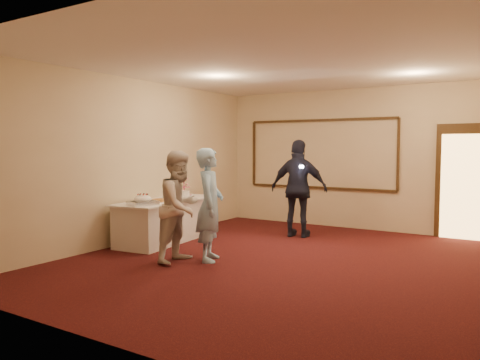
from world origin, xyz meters
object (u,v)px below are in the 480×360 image
Objects in this scene: buffet_table at (167,220)px; tart at (159,201)px; plate_stack_a at (168,195)px; man at (210,205)px; woman at (180,206)px; plate_stack_b at (185,194)px; cupcake_stand at (184,187)px; pavlova_tray at (143,200)px; guest at (299,188)px.

tart is at bearing -68.81° from buffet_table.
plate_stack_a is 1.81m from man.
tart is 0.17× the size of woman.
plate_stack_b is at bearing 23.09° from man.
buffet_table is at bearing 45.15° from woman.
buffet_table is at bearing -106.73° from plate_stack_b.
cupcake_stand is 0.53m from plate_stack_b.
tart is (-0.04, 0.45, -0.05)m from pavlova_tray.
man is at bearing -17.51° from tart.
man is at bearing -53.33° from woman.
guest is (2.16, 0.87, 0.01)m from cupcake_stand.
woman is at bearing 102.47° from man.
woman is (1.46, -1.91, -0.09)m from cupcake_stand.
woman reaches higher than pavlova_tray.
pavlova_tray is 0.33× the size of woman.
pavlova_tray is at bearing -75.81° from cupcake_stand.
woman reaches higher than plate_stack_b.
man reaches higher than tart.
plate_stack_b is 2.21m from guest.
plate_stack_b is at bearing 92.96° from pavlova_tray.
plate_stack_a reaches higher than plate_stack_b.
cupcake_stand is 2.43m from man.
buffet_table is 8.21× the size of tart.
woman is at bearing 68.24° from guest.
pavlova_tray is at bearing 62.94° from man.
cupcake_stand is 0.27× the size of man.
cupcake_stand is 1.24m from tart.
tart is at bearing 94.50° from pavlova_tray.
man is at bearing -0.21° from pavlova_tray.
buffet_table is 1.73m from woman.
tart is 1.51m from man.
buffet_table is 0.62m from plate_stack_b.
pavlova_tray is at bearing -77.56° from buffet_table.
man is at bearing -28.40° from plate_stack_a.
man is (1.47, -1.23, 0.03)m from plate_stack_b.
buffet_table is 0.58m from tart.
buffet_table is at bearing -74.00° from cupcake_stand.
pavlova_tray is at bearing -77.73° from plate_stack_a.
man is (1.59, -0.84, 0.48)m from buffet_table.
plate_stack_a is 0.11× the size of guest.
woman is at bearing -34.21° from tart.
man is (1.44, -0.45, 0.07)m from tart.
man is at bearing 74.41° from guest.
woman is at bearing -52.56° from cupcake_stand.
tart is (0.37, -1.17, -0.14)m from cupcake_stand.
guest is at bearing 40.14° from plate_stack_a.
cupcake_stand reaches higher than buffet_table.
plate_stack_a is (0.22, -0.76, -0.08)m from cupcake_stand.
guest is (1.78, 2.04, 0.15)m from tart.
man is 0.45m from woman.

